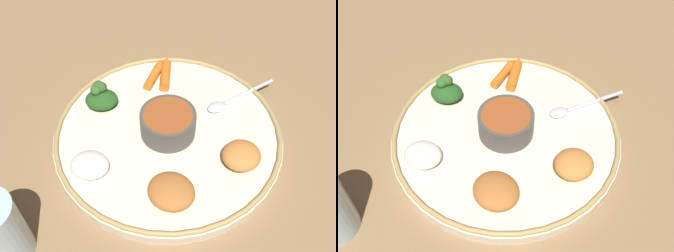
{
  "view_description": "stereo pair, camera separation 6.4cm",
  "coord_description": "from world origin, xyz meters",
  "views": [
    {
      "loc": [
        -0.31,
        -0.28,
        0.52
      ],
      "look_at": [
        0.0,
        0.0,
        0.03
      ],
      "focal_mm": 41.67,
      "sensor_mm": 36.0,
      "label": 1
    },
    {
      "loc": [
        -0.26,
        -0.32,
        0.52
      ],
      "look_at": [
        0.0,
        0.0,
        0.03
      ],
      "focal_mm": 41.67,
      "sensor_mm": 36.0,
      "label": 2
    }
  ],
  "objects": [
    {
      "name": "mound_rice_white",
      "position": [
        -0.13,
        0.04,
        0.03
      ],
      "size": [
        0.07,
        0.08,
        0.02
      ],
      "primitive_type": "ellipsoid",
      "rotation": [
        0.0,
        0.0,
        5.1
      ],
      "color": "silver",
      "rests_on": "platter"
    },
    {
      "name": "center_bowl",
      "position": [
        0.0,
        0.0,
        0.04
      ],
      "size": [
        0.09,
        0.09,
        0.04
      ],
      "color": "#4C4742",
      "rests_on": "platter"
    },
    {
      "name": "carrot_outer",
      "position": [
        0.08,
        0.11,
        0.03
      ],
      "size": [
        0.08,
        0.04,
        0.02
      ],
      "color": "orange",
      "rests_on": "platter"
    },
    {
      "name": "spoon",
      "position": [
        0.13,
        -0.04,
        0.02
      ],
      "size": [
        0.14,
        0.06,
        0.01
      ],
      "color": "silver",
      "rests_on": "platter"
    },
    {
      "name": "platter_rim",
      "position": [
        0.0,
        0.0,
        0.02
      ],
      "size": [
        0.38,
        0.38,
        0.01
      ],
      "primitive_type": "torus",
      "color": "tan",
      "rests_on": "platter"
    },
    {
      "name": "mound_squash",
      "position": [
        0.03,
        -0.12,
        0.03
      ],
      "size": [
        0.07,
        0.07,
        0.03
      ],
      "primitive_type": "ellipsoid",
      "rotation": [
        0.0,
        0.0,
        6.09
      ],
      "color": "#C67A38",
      "rests_on": "platter"
    },
    {
      "name": "ground_plane",
      "position": [
        0.0,
        0.0,
        0.0
      ],
      "size": [
        2.4,
        2.4,
        0.0
      ],
      "primitive_type": "plane",
      "color": "olive"
    },
    {
      "name": "greens_pile",
      "position": [
        -0.03,
        0.13,
        0.04
      ],
      "size": [
        0.07,
        0.07,
        0.05
      ],
      "color": "#23511E",
      "rests_on": "platter"
    },
    {
      "name": "mound_chickpea",
      "position": [
        -0.09,
        -0.09,
        0.03
      ],
      "size": [
        0.07,
        0.08,
        0.03
      ],
      "primitive_type": "ellipsoid",
      "rotation": [
        0.0,
        0.0,
        4.87
      ],
      "color": "#B2662D",
      "rests_on": "platter"
    },
    {
      "name": "platter",
      "position": [
        0.0,
        0.0,
        0.01
      ],
      "size": [
        0.38,
        0.38,
        0.02
      ],
      "primitive_type": "cylinder",
      "color": "beige",
      "rests_on": "ground_plane"
    },
    {
      "name": "carrot_near_spoon",
      "position": [
        0.1,
        0.09,
        0.03
      ],
      "size": [
        0.08,
        0.07,
        0.02
      ],
      "color": "orange",
      "rests_on": "platter"
    }
  ]
}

